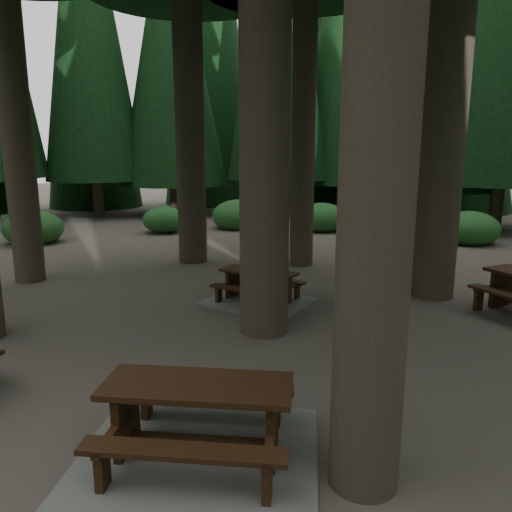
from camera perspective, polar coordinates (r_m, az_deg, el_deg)
The scene contains 4 objects.
ground at distance 9.23m, azimuth -3.87°, elevation -7.79°, with size 80.00×80.00×0.00m, color #4C443E.
picnic_table_a at distance 5.46m, azimuth -6.60°, elevation -19.31°, with size 3.13×2.99×0.83m.
picnic_table_c at distance 10.40m, azimuth 0.26°, elevation -4.18°, with size 2.19×1.87×0.69m.
shrub_ring at distance 9.24m, azimuth 2.49°, elevation -5.12°, with size 23.86×24.64×1.49m.
Camera 1 is at (5.78, -6.48, 3.12)m, focal length 35.00 mm.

